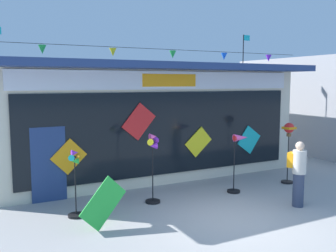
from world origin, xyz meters
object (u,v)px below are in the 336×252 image
kite_shop_building (138,117)px  wind_spinner_left (153,159)px  person_near_camera (298,172)px  display_kite_on_ground (103,203)px  wind_spinner_center_right (289,138)px  wind_spinner_far_left (75,181)px  wind_spinner_center_left (238,153)px

kite_shop_building → wind_spinner_left: bearing=-107.4°
person_near_camera → display_kite_on_ground: 4.95m
wind_spinner_left → wind_spinner_center_right: 4.60m
person_near_camera → wind_spinner_center_right: bearing=27.2°
wind_spinner_left → person_near_camera: (3.17, -1.92, -0.29)m
wind_spinner_far_left → display_kite_on_ground: (0.36, -0.97, -0.29)m
wind_spinner_far_left → wind_spinner_center_right: bearing=-0.5°
wind_spinner_center_left → person_near_camera: wind_spinner_center_left is taller
wind_spinner_far_left → wind_spinner_center_left: 4.67m
wind_spinner_center_left → display_kite_on_ground: (-4.30, -0.87, -0.57)m
wind_spinner_center_right → display_kite_on_ground: bearing=-171.8°
kite_shop_building → wind_spinner_center_right: bearing=-49.6°
wind_spinner_far_left → wind_spinner_center_left: bearing=-1.3°
wind_spinner_center_left → kite_shop_building: bearing=109.4°
wind_spinner_center_right → display_kite_on_ground: (-6.27, -0.91, -0.87)m
display_kite_on_ground → wind_spinner_center_left: bearing=11.4°
display_kite_on_ground → wind_spinner_far_left: bearing=110.3°
kite_shop_building → person_near_camera: (1.98, -5.74, -1.00)m
wind_spinner_center_left → person_near_camera: bearing=-71.9°
wind_spinner_center_left → display_kite_on_ground: 4.42m
kite_shop_building → wind_spinner_center_left: 4.33m
kite_shop_building → wind_spinner_left: (-1.20, -3.82, -0.72)m
person_near_camera → wind_spinner_center_left: bearing=84.1°
wind_spinner_far_left → wind_spinner_left: (2.05, 0.10, 0.32)m
wind_spinner_left → wind_spinner_center_right: wind_spinner_center_right is taller
kite_shop_building → wind_spinner_center_right: 5.25m
person_near_camera → wind_spinner_left: bearing=124.8°
kite_shop_building → wind_spinner_center_right: size_ratio=5.44×
kite_shop_building → wind_spinner_left: 4.07m
wind_spinner_left → display_kite_on_ground: 2.09m
wind_spinner_center_left → display_kite_on_ground: bearing=-168.6°
wind_spinner_far_left → wind_spinner_center_left: size_ratio=0.96×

